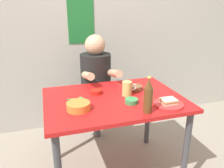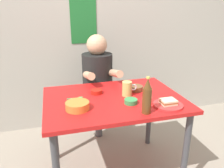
{
  "view_description": "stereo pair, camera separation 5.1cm",
  "coord_description": "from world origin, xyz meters",
  "px_view_note": "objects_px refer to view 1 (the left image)",
  "views": [
    {
      "loc": [
        -0.5,
        -1.57,
        1.44
      ],
      "look_at": [
        0.0,
        0.05,
        0.84
      ],
      "focal_mm": 35.6,
      "sensor_mm": 36.0,
      "label": 1
    },
    {
      "loc": [
        -0.45,
        -1.59,
        1.44
      ],
      "look_at": [
        0.0,
        0.05,
        0.84
      ],
      "focal_mm": 35.6,
      "sensor_mm": 36.0,
      "label": 2
    }
  ],
  "objects_px": {
    "beer_mug": "(127,88)",
    "person_seated": "(96,73)",
    "beer_bottle": "(148,97)",
    "dining_table": "(114,108)",
    "sandwich": "(169,101)",
    "stool": "(96,109)",
    "dip_bowl_green": "(131,101)",
    "plate_orange": "(168,104)"
  },
  "relations": [
    {
      "from": "stool",
      "to": "beer_bottle",
      "type": "relative_size",
      "value": 1.72
    },
    {
      "from": "stool",
      "to": "person_seated",
      "type": "bearing_deg",
      "value": -90.0
    },
    {
      "from": "plate_orange",
      "to": "person_seated",
      "type": "bearing_deg",
      "value": 111.98
    },
    {
      "from": "dining_table",
      "to": "beer_bottle",
      "type": "relative_size",
      "value": 4.2
    },
    {
      "from": "dining_table",
      "to": "beer_bottle",
      "type": "xyz_separation_m",
      "value": [
        0.14,
        -0.32,
        0.21
      ]
    },
    {
      "from": "stool",
      "to": "beer_bottle",
      "type": "height_order",
      "value": "beer_bottle"
    },
    {
      "from": "stool",
      "to": "beer_mug",
      "type": "xyz_separation_m",
      "value": [
        0.12,
        -0.61,
        0.45
      ]
    },
    {
      "from": "beer_bottle",
      "to": "plate_orange",
      "type": "bearing_deg",
      "value": 17.13
    },
    {
      "from": "beer_mug",
      "to": "beer_bottle",
      "type": "distance_m",
      "value": 0.34
    },
    {
      "from": "plate_orange",
      "to": "dip_bowl_green",
      "type": "xyz_separation_m",
      "value": [
        -0.25,
        0.11,
        0.01
      ]
    },
    {
      "from": "dining_table",
      "to": "sandwich",
      "type": "height_order",
      "value": "sandwich"
    },
    {
      "from": "sandwich",
      "to": "beer_mug",
      "type": "bearing_deg",
      "value": 130.19
    },
    {
      "from": "dip_bowl_green",
      "to": "beer_bottle",
      "type": "bearing_deg",
      "value": -74.17
    },
    {
      "from": "plate_orange",
      "to": "beer_mug",
      "type": "distance_m",
      "value": 0.36
    },
    {
      "from": "person_seated",
      "to": "beer_mug",
      "type": "relative_size",
      "value": 5.71
    },
    {
      "from": "beer_mug",
      "to": "dip_bowl_green",
      "type": "bearing_deg",
      "value": -99.08
    },
    {
      "from": "sandwich",
      "to": "beer_mug",
      "type": "xyz_separation_m",
      "value": [
        -0.23,
        0.27,
        0.03
      ]
    },
    {
      "from": "beer_bottle",
      "to": "person_seated",
      "type": "bearing_deg",
      "value": 99.06
    },
    {
      "from": "dining_table",
      "to": "plate_orange",
      "type": "height_order",
      "value": "plate_orange"
    },
    {
      "from": "person_seated",
      "to": "dip_bowl_green",
      "type": "relative_size",
      "value": 7.19
    },
    {
      "from": "beer_mug",
      "to": "person_seated",
      "type": "bearing_deg",
      "value": 101.68
    },
    {
      "from": "person_seated",
      "to": "beer_bottle",
      "type": "bearing_deg",
      "value": -80.94
    },
    {
      "from": "dining_table",
      "to": "stool",
      "type": "relative_size",
      "value": 2.44
    },
    {
      "from": "dining_table",
      "to": "plate_orange",
      "type": "xyz_separation_m",
      "value": [
        0.35,
        -0.25,
        0.1
      ]
    },
    {
      "from": "plate_orange",
      "to": "dip_bowl_green",
      "type": "height_order",
      "value": "dip_bowl_green"
    },
    {
      "from": "beer_bottle",
      "to": "dining_table",
      "type": "bearing_deg",
      "value": 114.51
    },
    {
      "from": "beer_bottle",
      "to": "dip_bowl_green",
      "type": "distance_m",
      "value": 0.21
    },
    {
      "from": "person_seated",
      "to": "dip_bowl_green",
      "type": "height_order",
      "value": "person_seated"
    },
    {
      "from": "sandwich",
      "to": "stool",
      "type": "bearing_deg",
      "value": 111.73
    },
    {
      "from": "sandwich",
      "to": "beer_bottle",
      "type": "distance_m",
      "value": 0.23
    },
    {
      "from": "dining_table",
      "to": "stool",
      "type": "bearing_deg",
      "value": 90.43
    },
    {
      "from": "person_seated",
      "to": "beer_mug",
      "type": "xyz_separation_m",
      "value": [
        0.12,
        -0.6,
        0.03
      ]
    },
    {
      "from": "stool",
      "to": "dip_bowl_green",
      "type": "xyz_separation_m",
      "value": [
        0.1,
        -0.77,
        0.41
      ]
    },
    {
      "from": "sandwich",
      "to": "beer_bottle",
      "type": "height_order",
      "value": "beer_bottle"
    },
    {
      "from": "person_seated",
      "to": "beer_bottle",
      "type": "relative_size",
      "value": 2.75
    },
    {
      "from": "beer_mug",
      "to": "dip_bowl_green",
      "type": "height_order",
      "value": "beer_mug"
    },
    {
      "from": "stool",
      "to": "beer_bottle",
      "type": "bearing_deg",
      "value": -81.05
    },
    {
      "from": "stool",
      "to": "sandwich",
      "type": "height_order",
      "value": "sandwich"
    },
    {
      "from": "stool",
      "to": "beer_mug",
      "type": "height_order",
      "value": "beer_mug"
    },
    {
      "from": "sandwich",
      "to": "beer_mug",
      "type": "relative_size",
      "value": 0.87
    },
    {
      "from": "stool",
      "to": "plate_orange",
      "type": "bearing_deg",
      "value": -68.27
    },
    {
      "from": "person_seated",
      "to": "dip_bowl_green",
      "type": "distance_m",
      "value": 0.77
    }
  ]
}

